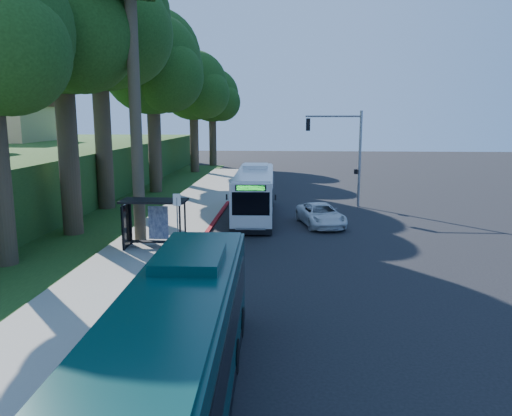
# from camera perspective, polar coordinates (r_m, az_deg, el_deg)

# --- Properties ---
(ground) EXTENTS (140.00, 140.00, 0.00)m
(ground) POSITION_cam_1_polar(r_m,az_deg,el_deg) (27.60, 4.47, -3.41)
(ground) COLOR black
(ground) RESTS_ON ground
(sidewalk) EXTENTS (4.50, 70.00, 0.12)m
(sidewalk) POSITION_cam_1_polar(r_m,az_deg,el_deg) (28.42, -10.43, -3.02)
(sidewalk) COLOR gray
(sidewalk) RESTS_ON ground
(red_curb) EXTENTS (0.25, 30.00, 0.13)m
(red_curb) POSITION_cam_1_polar(r_m,az_deg,el_deg) (24.15, -7.40, -5.33)
(red_curb) COLOR maroon
(red_curb) RESTS_ON ground
(grass_verge) EXTENTS (8.00, 70.00, 0.06)m
(grass_verge) POSITION_cam_1_polar(r_m,az_deg,el_deg) (34.81, -17.58, -0.92)
(grass_verge) COLOR #234719
(grass_verge) RESTS_ON ground
(bus_shelter) EXTENTS (3.20, 1.51, 2.55)m
(bus_shelter) POSITION_cam_1_polar(r_m,az_deg,el_deg) (25.35, -12.01, -0.67)
(bus_shelter) COLOR black
(bus_shelter) RESTS_ON ground
(stop_sign_pole) EXTENTS (0.35, 0.06, 3.17)m
(stop_sign_pole) POSITION_cam_1_polar(r_m,az_deg,el_deg) (22.81, -8.98, -1.09)
(stop_sign_pole) COLOR gray
(stop_sign_pole) RESTS_ON ground
(traffic_signal_pole) EXTENTS (4.10, 0.30, 7.00)m
(traffic_signal_pole) POSITION_cam_1_polar(r_m,az_deg,el_deg) (37.11, 10.25, 6.92)
(traffic_signal_pole) COLOR gray
(traffic_signal_pole) RESTS_ON ground
(tree_0) EXTENTS (8.40, 8.00, 15.70)m
(tree_0) POSITION_cam_1_polar(r_m,az_deg,el_deg) (29.69, -21.33, 18.69)
(tree_0) COLOR #382B1E
(tree_0) RESTS_ON ground
(tree_1) EXTENTS (10.50, 10.00, 18.26)m
(tree_1) POSITION_cam_1_polar(r_m,az_deg,el_deg) (37.61, -17.55, 19.37)
(tree_1) COLOR #382B1E
(tree_1) RESTS_ON ground
(tree_2) EXTENTS (8.82, 8.40, 15.12)m
(tree_2) POSITION_cam_1_polar(r_m,az_deg,el_deg) (44.46, -11.72, 15.24)
(tree_2) COLOR #382B1E
(tree_2) RESTS_ON ground
(tree_3) EXTENTS (10.08, 9.60, 17.28)m
(tree_3) POSITION_cam_1_polar(r_m,az_deg,el_deg) (52.80, -11.58, 16.09)
(tree_3) COLOR #382B1E
(tree_3) RESTS_ON ground
(tree_4) EXTENTS (8.40, 8.00, 14.14)m
(tree_4) POSITION_cam_1_polar(r_m,az_deg,el_deg) (59.88, -7.10, 13.36)
(tree_4) COLOR #382B1E
(tree_4) RESTS_ON ground
(tree_5) EXTENTS (7.35, 7.00, 12.86)m
(tree_5) POSITION_cam_1_polar(r_m,az_deg,el_deg) (67.57, -4.97, 12.41)
(tree_5) COLOR #382B1E
(tree_5) RESTS_ON ground
(white_bus) EXTENTS (2.70, 11.26, 3.34)m
(white_bus) POSITION_cam_1_polar(r_m,az_deg,el_deg) (33.01, -0.15, 1.79)
(white_bus) COLOR silver
(white_bus) RESTS_ON ground
(teal_bus) EXTENTS (2.66, 11.01, 3.26)m
(teal_bus) POSITION_cam_1_polar(r_m,az_deg,el_deg) (11.51, -8.85, -15.44)
(teal_bus) COLOR #093130
(teal_bus) RESTS_ON ground
(pickup) EXTENTS (3.21, 5.16, 1.33)m
(pickup) POSITION_cam_1_polar(r_m,az_deg,el_deg) (30.73, 7.42, -0.77)
(pickup) COLOR silver
(pickup) RESTS_ON ground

